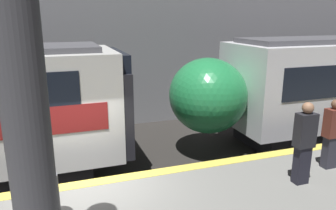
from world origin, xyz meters
TOP-DOWN VIEW (x-y plane):
  - station_rear_barrier at (0.00, 6.68)m, footprint 50.00×0.15m
  - support_pillar_near at (-0.70, -2.36)m, footprint 0.53×0.53m
  - person_waiting at (5.23, -1.14)m, footprint 0.38×0.24m
  - person_walking at (4.14, -1.51)m, footprint 0.38×0.24m
  - trash_bin at (-0.66, -1.29)m, footprint 0.44×0.44m

SIDE VIEW (x-z plane):
  - trash_bin at x=-0.66m, z-range 1.14..1.99m
  - person_waiting at x=5.23m, z-range 1.18..2.73m
  - person_walking at x=4.14m, z-range 1.19..2.87m
  - station_rear_barrier at x=0.00m, z-range 0.00..5.44m
  - support_pillar_near at x=-0.70m, z-range 1.14..5.13m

